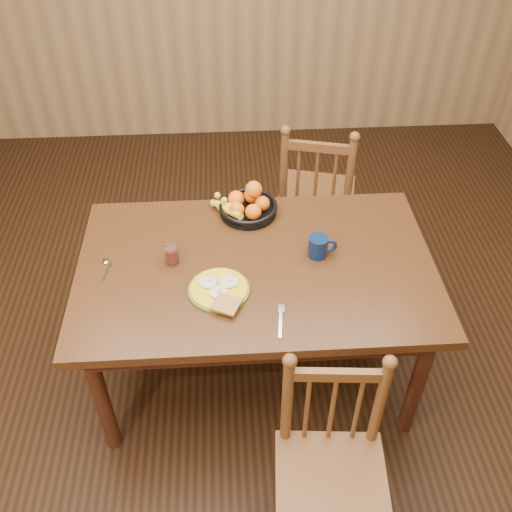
{
  "coord_description": "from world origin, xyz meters",
  "views": [
    {
      "loc": [
        -0.12,
        -1.87,
        2.48
      ],
      "look_at": [
        0.0,
        0.0,
        0.8
      ],
      "focal_mm": 40.0,
      "sensor_mm": 36.0,
      "label": 1
    }
  ],
  "objects": [
    {
      "name": "fruit_bowl",
      "position": [
        -0.02,
        0.38,
        0.8
      ],
      "size": [
        0.32,
        0.29,
        0.17
      ],
      "color": "black",
      "rests_on": "dining_table"
    },
    {
      "name": "fork",
      "position": [
        0.08,
        -0.34,
        0.75
      ],
      "size": [
        0.04,
        0.18,
        0.0
      ],
      "rotation": [
        0.0,
        0.0,
        -0.12
      ],
      "color": "silver",
      "rests_on": "dining_table"
    },
    {
      "name": "spoon",
      "position": [
        -0.67,
        0.03,
        0.75
      ],
      "size": [
        0.05,
        0.16,
        0.01
      ],
      "rotation": [
        0.0,
        0.0,
        -0.18
      ],
      "color": "silver",
      "rests_on": "dining_table"
    },
    {
      "name": "chair_far",
      "position": [
        0.41,
        0.88,
        0.47
      ],
      "size": [
        0.53,
        0.52,
        0.97
      ],
      "rotation": [
        0.0,
        0.0,
        2.9
      ],
      "color": "#502C18",
      "rests_on": "ground"
    },
    {
      "name": "coffee_mug",
      "position": [
        0.29,
        0.05,
        0.8
      ],
      "size": [
        0.13,
        0.09,
        0.1
      ],
      "color": "#0B1A3F",
      "rests_on": "dining_table"
    },
    {
      "name": "juice_glass",
      "position": [
        -0.37,
        0.04,
        0.79
      ],
      "size": [
        0.06,
        0.06,
        0.09
      ],
      "color": "silver",
      "rests_on": "dining_table"
    },
    {
      "name": "chair_near",
      "position": [
        0.23,
        -0.83,
        0.45
      ],
      "size": [
        0.45,
        0.43,
        0.92
      ],
      "rotation": [
        0.0,
        0.0,
        -0.08
      ],
      "color": "#502C18",
      "rests_on": "ground"
    },
    {
      "name": "room",
      "position": [
        0.0,
        0.0,
        1.35
      ],
      "size": [
        4.52,
        5.02,
        2.72
      ],
      "color": "black",
      "rests_on": "ground"
    },
    {
      "name": "breakfast_plate",
      "position": [
        -0.17,
        -0.16,
        0.76
      ],
      "size": [
        0.26,
        0.3,
        0.04
      ],
      "color": "#59601E",
      "rests_on": "dining_table"
    },
    {
      "name": "dining_table",
      "position": [
        0.0,
        0.0,
        0.67
      ],
      "size": [
        1.6,
        1.0,
        0.75
      ],
      "color": "black",
      "rests_on": "ground"
    }
  ]
}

